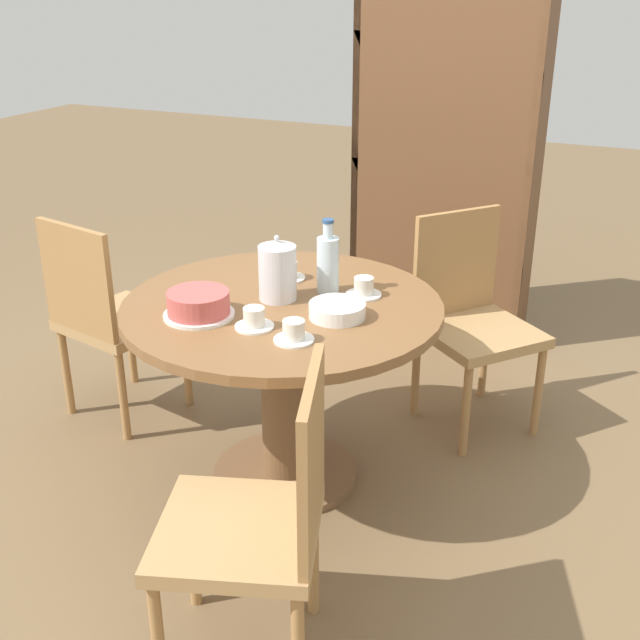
% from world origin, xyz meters
% --- Properties ---
extents(ground_plane, '(14.00, 14.00, 0.00)m').
position_xyz_m(ground_plane, '(0.00, 0.00, 0.00)').
color(ground_plane, brown).
extents(dining_table, '(1.12, 1.12, 0.71)m').
position_xyz_m(dining_table, '(0.00, 0.00, 0.53)').
color(dining_table, brown).
rests_on(dining_table, ground_plane).
extents(chair_a, '(0.59, 0.59, 0.88)m').
position_xyz_m(chair_a, '(0.50, 0.72, 0.47)').
color(chair_a, '#A87A47').
rests_on(chair_a, ground_plane).
extents(chair_b, '(0.50, 0.50, 0.88)m').
position_xyz_m(chair_b, '(-0.87, 0.12, 0.47)').
color(chair_b, '#A87A47').
rests_on(chair_b, ground_plane).
extents(chair_c, '(0.53, 0.53, 0.88)m').
position_xyz_m(chair_c, '(0.34, -0.80, 0.47)').
color(chair_c, '#A87A47').
rests_on(chair_c, ground_plane).
extents(bookshelf, '(0.90, 0.28, 1.82)m').
position_xyz_m(bookshelf, '(0.12, 1.56, 0.87)').
color(bookshelf, brown).
rests_on(bookshelf, ground_plane).
extents(coffee_pot, '(0.13, 0.13, 0.23)m').
position_xyz_m(coffee_pot, '(-0.03, 0.03, 0.82)').
color(coffee_pot, silver).
rests_on(coffee_pot, dining_table).
extents(water_bottle, '(0.08, 0.08, 0.27)m').
position_xyz_m(water_bottle, '(0.10, 0.17, 0.82)').
color(water_bottle, silver).
rests_on(water_bottle, dining_table).
extents(cake_main, '(0.24, 0.24, 0.09)m').
position_xyz_m(cake_main, '(-0.20, -0.22, 0.76)').
color(cake_main, white).
rests_on(cake_main, dining_table).
extents(cup_a, '(0.13, 0.13, 0.07)m').
position_xyz_m(cup_a, '(0.23, 0.18, 0.74)').
color(cup_a, white).
rests_on(cup_a, dining_table).
extents(cup_b, '(0.13, 0.13, 0.07)m').
position_xyz_m(cup_b, '(-0.09, 0.22, 0.74)').
color(cup_b, white).
rests_on(cup_b, dining_table).
extents(cup_c, '(0.13, 0.13, 0.07)m').
position_xyz_m(cup_c, '(0.01, -0.22, 0.74)').
color(cup_c, white).
rests_on(cup_c, dining_table).
extents(cup_d, '(0.13, 0.13, 0.07)m').
position_xyz_m(cup_d, '(0.17, -0.26, 0.74)').
color(cup_d, white).
rests_on(cup_d, dining_table).
extents(plate_stack, '(0.19, 0.19, 0.05)m').
position_xyz_m(plate_stack, '(0.22, -0.04, 0.74)').
color(plate_stack, white).
rests_on(plate_stack, dining_table).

